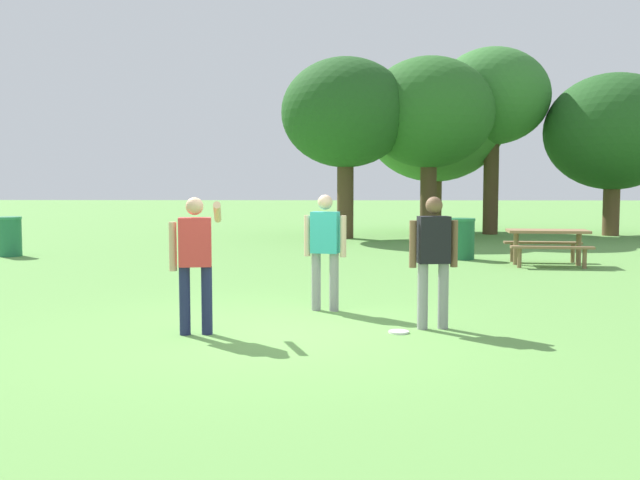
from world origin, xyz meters
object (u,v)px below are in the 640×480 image
(trash_can_beside_table, at_px, (462,239))
(person_thrower, at_px, (433,253))
(tree_far_right, at_px, (435,122))
(tree_slender_mid, at_px, (493,98))
(picnic_table_near, at_px, (547,239))
(trash_can_further_along, at_px, (10,236))
(tree_broad_center, at_px, (429,113))
(tree_back_left, at_px, (614,132))
(tree_tall_left, at_px, (346,114))
(person_bystander, at_px, (325,244))
(person_catcher, at_px, (195,254))
(frisbee, at_px, (399,332))

(trash_can_beside_table, bearing_deg, person_thrower, -101.77)
(tree_far_right, relative_size, tree_slender_mid, 0.95)
(picnic_table_near, relative_size, trash_can_further_along, 1.91)
(tree_broad_center, height_order, tree_back_left, tree_broad_center)
(trash_can_further_along, xyz_separation_m, tree_slender_mid, (13.18, 7.80, 4.15))
(tree_tall_left, bearing_deg, trash_can_beside_table, -66.73)
(person_thrower, bearing_deg, person_bystander, 137.43)
(picnic_table_near, height_order, tree_far_right, tree_far_right)
(tree_tall_left, height_order, tree_back_left, tree_tall_left)
(picnic_table_near, height_order, trash_can_beside_table, trash_can_beside_table)
(person_catcher, relative_size, picnic_table_near, 0.90)
(tree_broad_center, bearing_deg, person_catcher, -106.60)
(frisbee, xyz_separation_m, trash_can_further_along, (-8.74, 8.83, 0.47))
(person_catcher, bearing_deg, person_thrower, 7.97)
(frisbee, height_order, tree_broad_center, tree_broad_center)
(trash_can_beside_table, height_order, tree_slender_mid, tree_slender_mid)
(tree_broad_center, bearing_deg, trash_can_beside_table, -90.03)
(trash_can_beside_table, bearing_deg, tree_back_left, 51.03)
(trash_can_beside_table, height_order, tree_broad_center, tree_broad_center)
(person_bystander, bearing_deg, frisbee, -58.64)
(frisbee, bearing_deg, tree_slender_mid, 75.04)
(picnic_table_near, bearing_deg, tree_tall_left, 120.47)
(person_thrower, distance_m, trash_can_beside_table, 8.34)
(frisbee, xyz_separation_m, tree_tall_left, (-0.55, 14.66, 3.92))
(trash_can_beside_table, bearing_deg, trash_can_further_along, 177.82)
(frisbee, relative_size, picnic_table_near, 0.13)
(trash_can_beside_table, relative_size, tree_far_right, 0.16)
(picnic_table_near, bearing_deg, tree_back_left, 62.65)
(trash_can_further_along, bearing_deg, tree_slender_mid, 30.61)
(tree_back_left, bearing_deg, tree_broad_center, -171.84)
(trash_can_beside_table, xyz_separation_m, tree_tall_left, (-2.69, 6.25, 3.45))
(picnic_table_near, bearing_deg, person_catcher, -129.96)
(person_catcher, height_order, trash_can_further_along, person_catcher)
(tree_back_left, bearing_deg, trash_can_further_along, -156.98)
(frisbee, xyz_separation_m, trash_can_beside_table, (2.14, 8.41, 0.47))
(person_bystander, xyz_separation_m, trash_can_further_along, (-7.82, 7.32, -0.46))
(person_bystander, relative_size, frisbee, 6.66)
(person_catcher, xyz_separation_m, frisbee, (2.43, 0.14, -0.95))
(trash_can_beside_table, xyz_separation_m, tree_far_right, (0.49, 9.21, 3.41))
(person_catcher, xyz_separation_m, trash_can_further_along, (-6.31, 8.97, -0.48))
(picnic_table_near, distance_m, tree_back_left, 10.31)
(tree_slender_mid, bearing_deg, tree_back_left, -7.88)
(tree_broad_center, bearing_deg, picnic_table_near, -78.22)
(person_catcher, xyz_separation_m, person_bystander, (1.51, 1.65, -0.02))
(frisbee, height_order, tree_back_left, tree_back_left)
(person_catcher, bearing_deg, tree_slender_mid, 67.71)
(tree_tall_left, bearing_deg, person_bystander, -91.63)
(tree_far_right, bearing_deg, tree_back_left, -15.05)
(tree_broad_center, relative_size, tree_back_left, 1.08)
(person_thrower, distance_m, trash_can_further_along, 12.56)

